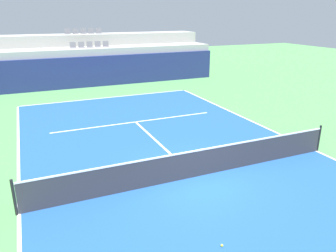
% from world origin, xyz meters
% --- Properties ---
extents(ground_plane, '(80.00, 80.00, 0.00)m').
position_xyz_m(ground_plane, '(0.00, 0.00, 0.00)').
color(ground_plane, '#4C8C4C').
extents(court_surface, '(11.00, 24.00, 0.01)m').
position_xyz_m(court_surface, '(0.00, 0.00, 0.01)').
color(court_surface, '#1E4C99').
rests_on(court_surface, ground_plane).
extents(baseline_far, '(11.00, 0.10, 0.00)m').
position_xyz_m(baseline_far, '(0.00, 11.95, 0.01)').
color(baseline_far, white).
rests_on(baseline_far, court_surface).
extents(sideline_left, '(0.10, 24.00, 0.00)m').
position_xyz_m(sideline_left, '(-5.45, 0.00, 0.01)').
color(sideline_left, white).
rests_on(sideline_left, court_surface).
extents(sideline_right, '(0.10, 24.00, 0.00)m').
position_xyz_m(sideline_right, '(5.45, 0.00, 0.01)').
color(sideline_right, white).
rests_on(sideline_right, court_surface).
extents(service_line_far, '(8.26, 0.10, 0.00)m').
position_xyz_m(service_line_far, '(0.00, 6.40, 0.01)').
color(service_line_far, white).
rests_on(service_line_far, court_surface).
extents(centre_service_line, '(0.10, 6.40, 0.00)m').
position_xyz_m(centre_service_line, '(0.00, 3.20, 0.01)').
color(centre_service_line, white).
rests_on(centre_service_line, court_surface).
extents(back_wall, '(19.37, 0.30, 2.24)m').
position_xyz_m(back_wall, '(0.00, 15.77, 1.12)').
color(back_wall, navy).
rests_on(back_wall, ground_plane).
extents(stands_tier_lower, '(19.37, 2.40, 2.74)m').
position_xyz_m(stands_tier_lower, '(0.00, 17.12, 1.37)').
color(stands_tier_lower, '#9E9E99').
rests_on(stands_tier_lower, ground_plane).
extents(stands_tier_upper, '(19.37, 2.40, 3.61)m').
position_xyz_m(stands_tier_upper, '(0.00, 19.52, 1.81)').
color(stands_tier_upper, '#9E9E99').
rests_on(stands_tier_upper, ground_plane).
extents(seating_row_lower, '(2.95, 0.44, 0.44)m').
position_xyz_m(seating_row_lower, '(0.00, 17.22, 2.86)').
color(seating_row_lower, slate).
rests_on(seating_row_lower, stands_tier_lower).
extents(seating_row_upper, '(2.95, 0.44, 0.44)m').
position_xyz_m(seating_row_upper, '(0.00, 19.62, 3.74)').
color(seating_row_upper, slate).
rests_on(seating_row_upper, stands_tier_upper).
extents(tennis_net, '(11.08, 0.08, 1.07)m').
position_xyz_m(tennis_net, '(0.00, 0.00, 0.51)').
color(tennis_net, black).
rests_on(tennis_net, court_surface).
extents(tennis_ball_0, '(0.07, 0.07, 0.07)m').
position_xyz_m(tennis_ball_0, '(-1.08, -3.35, 0.04)').
color(tennis_ball_0, '#CCE033').
rests_on(tennis_ball_0, court_surface).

